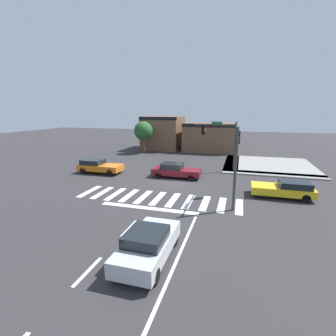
{
  "coord_description": "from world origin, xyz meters",
  "views": [
    {
      "loc": [
        5.66,
        -21.17,
        6.41
      ],
      "look_at": [
        -0.29,
        -0.83,
        1.49
      ],
      "focal_mm": 26.63,
      "sensor_mm": 36.0,
      "label": 1
    }
  ],
  "objects_px": {
    "traffic_signal_northeast": "(220,137)",
    "car_silver": "(148,244)",
    "car_yellow": "(285,189)",
    "car_orange": "(99,166)",
    "car_maroon": "(175,170)",
    "roadside_tree": "(143,131)",
    "traffic_signal_southeast": "(237,150)"
  },
  "relations": [
    {
      "from": "traffic_signal_northeast",
      "to": "car_yellow",
      "type": "relative_size",
      "value": 1.19
    },
    {
      "from": "traffic_signal_southeast",
      "to": "car_silver",
      "type": "relative_size",
      "value": 1.27
    },
    {
      "from": "traffic_signal_northeast",
      "to": "roadside_tree",
      "type": "xyz_separation_m",
      "value": [
        -12.03,
        8.12,
        -0.3
      ]
    },
    {
      "from": "traffic_signal_northeast",
      "to": "traffic_signal_southeast",
      "type": "bearing_deg",
      "value": 101.34
    },
    {
      "from": "car_orange",
      "to": "traffic_signal_southeast",
      "type": "bearing_deg",
      "value": -19.37
    },
    {
      "from": "car_orange",
      "to": "car_yellow",
      "type": "distance_m",
      "value": 17.7
    },
    {
      "from": "car_yellow",
      "to": "roadside_tree",
      "type": "height_order",
      "value": "roadside_tree"
    },
    {
      "from": "roadside_tree",
      "to": "car_maroon",
      "type": "bearing_deg",
      "value": -56.29
    },
    {
      "from": "traffic_signal_northeast",
      "to": "car_maroon",
      "type": "distance_m",
      "value": 6.41
    },
    {
      "from": "traffic_signal_southeast",
      "to": "car_yellow",
      "type": "distance_m",
      "value": 5.23
    },
    {
      "from": "car_orange",
      "to": "car_silver",
      "type": "xyz_separation_m",
      "value": [
        10.48,
        -13.16,
        -0.01
      ]
    },
    {
      "from": "car_silver",
      "to": "roadside_tree",
      "type": "distance_m",
      "value": 28.21
    },
    {
      "from": "car_orange",
      "to": "car_maroon",
      "type": "xyz_separation_m",
      "value": [
        8.15,
        0.5,
        -0.04
      ]
    },
    {
      "from": "traffic_signal_northeast",
      "to": "car_orange",
      "type": "bearing_deg",
      "value": 21.64
    },
    {
      "from": "traffic_signal_northeast",
      "to": "car_silver",
      "type": "relative_size",
      "value": 1.23
    },
    {
      "from": "car_maroon",
      "to": "roadside_tree",
      "type": "relative_size",
      "value": 0.98
    },
    {
      "from": "traffic_signal_northeast",
      "to": "roadside_tree",
      "type": "height_order",
      "value": "traffic_signal_northeast"
    },
    {
      "from": "traffic_signal_southeast",
      "to": "car_silver",
      "type": "xyz_separation_m",
      "value": [
        -3.38,
        -8.29,
        -3.03
      ]
    },
    {
      "from": "car_maroon",
      "to": "car_silver",
      "type": "distance_m",
      "value": 13.86
    },
    {
      "from": "car_orange",
      "to": "roadside_tree",
      "type": "relative_size",
      "value": 0.94
    },
    {
      "from": "traffic_signal_northeast",
      "to": "car_orange",
      "type": "xyz_separation_m",
      "value": [
        -11.93,
        -4.73,
        -2.94
      ]
    },
    {
      "from": "traffic_signal_southeast",
      "to": "traffic_signal_northeast",
      "type": "bearing_deg",
      "value": 11.34
    },
    {
      "from": "traffic_signal_southeast",
      "to": "roadside_tree",
      "type": "bearing_deg",
      "value": 38.21
    },
    {
      "from": "traffic_signal_southeast",
      "to": "roadside_tree",
      "type": "xyz_separation_m",
      "value": [
        -13.95,
        17.73,
        -0.39
      ]
    },
    {
      "from": "traffic_signal_southeast",
      "to": "car_maroon",
      "type": "height_order",
      "value": "traffic_signal_southeast"
    },
    {
      "from": "traffic_signal_northeast",
      "to": "car_maroon",
      "type": "xyz_separation_m",
      "value": [
        -3.78,
        -4.23,
        -2.97
      ]
    },
    {
      "from": "car_maroon",
      "to": "roadside_tree",
      "type": "bearing_deg",
      "value": 123.71
    },
    {
      "from": "car_orange",
      "to": "car_yellow",
      "type": "xyz_separation_m",
      "value": [
        17.49,
        -2.73,
        -0.06
      ]
    },
    {
      "from": "car_maroon",
      "to": "roadside_tree",
      "type": "xyz_separation_m",
      "value": [
        -8.24,
        12.36,
        2.67
      ]
    },
    {
      "from": "car_orange",
      "to": "car_yellow",
      "type": "relative_size",
      "value": 1.02
    },
    {
      "from": "car_orange",
      "to": "car_yellow",
      "type": "height_order",
      "value": "car_orange"
    },
    {
      "from": "traffic_signal_southeast",
      "to": "car_orange",
      "type": "height_order",
      "value": "traffic_signal_southeast"
    }
  ]
}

